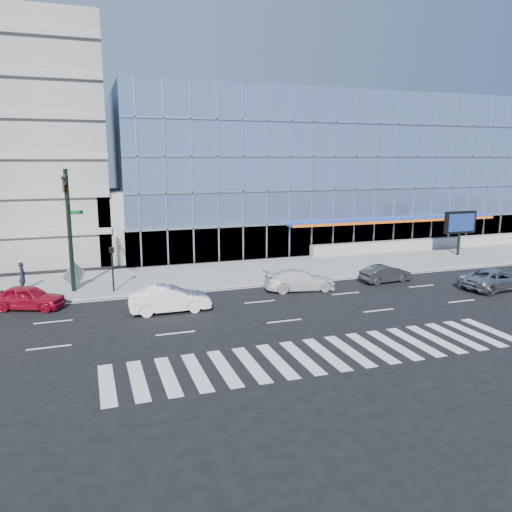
# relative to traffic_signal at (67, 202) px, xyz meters

# --- Properties ---
(ground) EXTENTS (160.00, 160.00, 0.00)m
(ground) POSITION_rel_traffic_signal_xyz_m (11.00, -4.57, -6.16)
(ground) COLOR black
(ground) RESTS_ON ground
(sidewalk) EXTENTS (120.00, 8.00, 0.15)m
(sidewalk) POSITION_rel_traffic_signal_xyz_m (11.00, 3.43, -6.09)
(sidewalk) COLOR gray
(sidewalk) RESTS_ON ground
(theatre_building) EXTENTS (42.00, 26.00, 15.00)m
(theatre_building) POSITION_rel_traffic_signal_xyz_m (25.00, 21.43, 1.34)
(theatre_building) COLOR #758EC3
(theatre_building) RESTS_ON ground
(ramp_block) EXTENTS (6.00, 8.00, 6.00)m
(ramp_block) POSITION_rel_traffic_signal_xyz_m (5.00, 13.43, -3.16)
(ramp_block) COLOR gray
(ramp_block) RESTS_ON ground
(retaining_wall) EXTENTS (30.00, 0.80, 1.00)m
(retaining_wall) POSITION_rel_traffic_signal_xyz_m (35.00, 7.03, -5.51)
(retaining_wall) COLOR gray
(retaining_wall) RESTS_ON sidewalk
(traffic_signal) EXTENTS (1.14, 5.74, 8.00)m
(traffic_signal) POSITION_rel_traffic_signal_xyz_m (0.00, 0.00, 0.00)
(traffic_signal) COLOR black
(traffic_signal) RESTS_ON sidewalk
(ped_signal_post) EXTENTS (0.30, 0.33, 3.00)m
(ped_signal_post) POSITION_rel_traffic_signal_xyz_m (2.50, 0.37, -4.02)
(ped_signal_post) COLOR black
(ped_signal_post) RESTS_ON sidewalk
(marquee_sign) EXTENTS (3.20, 0.43, 4.00)m
(marquee_sign) POSITION_rel_traffic_signal_xyz_m (33.00, 3.42, -3.10)
(marquee_sign) COLOR black
(marquee_sign) RESTS_ON sidewalk
(silver_suv) EXTENTS (5.38, 2.92, 1.43)m
(silver_suv) POSITION_rel_traffic_signal_xyz_m (27.23, -6.95, -5.45)
(silver_suv) COLOR #A1A1A6
(silver_suv) RESTS_ON ground
(white_suv) EXTENTS (5.10, 2.63, 1.41)m
(white_suv) POSITION_rel_traffic_signal_xyz_m (14.48, -2.77, -5.46)
(white_suv) COLOR silver
(white_suv) RESTS_ON ground
(white_sedan) EXTENTS (4.66, 1.67, 1.53)m
(white_sedan) POSITION_rel_traffic_signal_xyz_m (5.35, -4.80, -5.40)
(white_sedan) COLOR white
(white_sedan) RESTS_ON ground
(dark_sedan) EXTENTS (3.88, 1.61, 1.25)m
(dark_sedan) POSITION_rel_traffic_signal_xyz_m (21.23, -2.77, -5.54)
(dark_sedan) COLOR black
(dark_sedan) RESTS_ON ground
(red_sedan) EXTENTS (4.52, 3.12, 1.43)m
(red_sedan) POSITION_rel_traffic_signal_xyz_m (-2.49, -1.54, -5.45)
(red_sedan) COLOR maroon
(red_sedan) RESTS_ON ground
(pedestrian) EXTENTS (0.47, 0.70, 1.88)m
(pedestrian) POSITION_rel_traffic_signal_xyz_m (-3.18, 2.84, -5.07)
(pedestrian) COLOR black
(pedestrian) RESTS_ON sidewalk
(tilted_panel) EXTENTS (1.53, 1.12, 1.84)m
(tilted_panel) POSITION_rel_traffic_signal_xyz_m (0.08, 2.11, -5.10)
(tilted_panel) COLOR gray
(tilted_panel) RESTS_ON sidewalk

